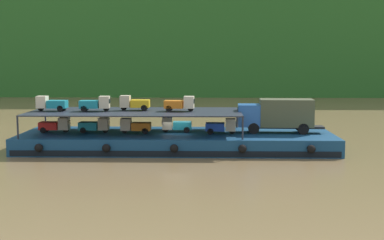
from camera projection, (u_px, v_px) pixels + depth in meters
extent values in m
plane|color=brown|center=(177.00, 149.00, 47.95)|extent=(400.00, 400.00, 0.00)
cube|color=#286023|center=(194.00, 12.00, 119.96)|extent=(143.05, 24.49, 37.61)
cube|color=navy|center=(177.00, 141.00, 47.86)|extent=(28.43, 8.67, 1.50)
cube|color=black|center=(174.00, 154.00, 43.59)|extent=(27.86, 0.06, 0.50)
sphere|color=black|center=(39.00, 148.00, 43.62)|extent=(0.71, 0.71, 0.71)
sphere|color=black|center=(106.00, 148.00, 43.48)|extent=(0.71, 0.71, 0.71)
sphere|color=black|center=(174.00, 148.00, 43.34)|extent=(0.71, 0.71, 0.71)
sphere|color=black|center=(242.00, 149.00, 43.20)|extent=(0.71, 0.71, 0.71)
sphere|color=black|center=(311.00, 149.00, 43.06)|extent=(0.71, 0.71, 0.71)
cube|color=#285BA3|center=(249.00, 115.00, 47.94)|extent=(2.10, 2.28, 2.00)
cube|color=#192833|center=(238.00, 111.00, 47.97)|extent=(0.15, 1.84, 0.60)
cube|color=#474C33|center=(286.00, 113.00, 47.67)|extent=(4.90, 2.52, 2.50)
cube|color=black|center=(286.00, 127.00, 47.82)|extent=(6.86, 1.69, 0.20)
cylinder|color=black|center=(253.00, 126.00, 49.04)|extent=(1.01, 0.33, 1.00)
cylinder|color=black|center=(254.00, 129.00, 47.04)|extent=(1.01, 0.33, 1.00)
cylinder|color=black|center=(300.00, 126.00, 48.73)|extent=(1.01, 0.33, 1.00)
cylinder|color=black|center=(303.00, 129.00, 46.72)|extent=(1.01, 0.33, 1.00)
cylinder|color=#232833|center=(237.00, 118.00, 51.35)|extent=(0.16, 0.16, 2.00)
cylinder|color=#232833|center=(243.00, 128.00, 43.69)|extent=(0.16, 0.16, 2.00)
cylinder|color=#232833|center=(45.00, 117.00, 51.81)|extent=(0.16, 0.16, 2.00)
cylinder|color=#232833|center=(18.00, 127.00, 44.15)|extent=(0.16, 0.16, 2.00)
cube|color=#232833|center=(135.00, 112.00, 47.64)|extent=(19.23, 7.87, 0.10)
cube|color=red|center=(49.00, 126.00, 48.01)|extent=(1.70, 1.20, 0.70)
cube|color=beige|center=(64.00, 124.00, 47.95)|extent=(0.90, 1.00, 1.10)
cube|color=#19232D|center=(69.00, 122.00, 47.93)|extent=(0.04, 0.85, 0.38)
cylinder|color=black|center=(66.00, 129.00, 48.01)|extent=(0.56, 0.14, 0.56)
cylinder|color=black|center=(43.00, 130.00, 47.53)|extent=(0.56, 0.14, 0.56)
cylinder|color=black|center=(47.00, 129.00, 48.59)|extent=(0.56, 0.14, 0.56)
cube|color=teal|center=(89.00, 126.00, 47.93)|extent=(1.73, 1.24, 0.70)
cube|color=#C6B793|center=(104.00, 124.00, 47.83)|extent=(0.93, 1.02, 1.10)
cube|color=#19232D|center=(109.00, 123.00, 47.80)|extent=(0.06, 0.85, 0.38)
cylinder|color=black|center=(105.00, 130.00, 47.89)|extent=(0.56, 0.15, 0.56)
cylinder|color=black|center=(83.00, 130.00, 47.46)|extent=(0.56, 0.15, 0.56)
cylinder|color=black|center=(86.00, 129.00, 48.51)|extent=(0.56, 0.15, 0.56)
cube|color=orange|center=(141.00, 126.00, 47.49)|extent=(1.72, 1.22, 0.70)
cube|color=beige|center=(126.00, 124.00, 47.52)|extent=(0.91, 1.01, 1.10)
cube|color=#19232D|center=(121.00, 123.00, 47.53)|extent=(0.05, 0.85, 0.38)
cylinder|color=black|center=(125.00, 130.00, 47.59)|extent=(0.56, 0.15, 0.56)
cylinder|color=black|center=(146.00, 129.00, 48.05)|extent=(0.56, 0.15, 0.56)
cylinder|color=black|center=(145.00, 131.00, 46.99)|extent=(0.56, 0.15, 0.56)
cube|color=teal|center=(182.00, 125.00, 48.21)|extent=(1.74, 1.26, 0.70)
cube|color=#C6B793|center=(167.00, 123.00, 48.18)|extent=(0.93, 1.03, 1.10)
cube|color=#19232D|center=(162.00, 122.00, 48.16)|extent=(0.07, 0.85, 0.38)
cylinder|color=black|center=(166.00, 129.00, 48.24)|extent=(0.56, 0.16, 0.56)
cylinder|color=black|center=(187.00, 128.00, 48.78)|extent=(0.56, 0.16, 0.56)
cylinder|color=black|center=(187.00, 130.00, 47.73)|extent=(0.56, 0.16, 0.56)
cube|color=#1E47B7|center=(215.00, 127.00, 47.27)|extent=(1.76, 1.28, 0.70)
cube|color=#C6B793|center=(231.00, 125.00, 47.14)|extent=(0.95, 1.04, 1.10)
cube|color=#19232D|center=(236.00, 124.00, 47.09)|extent=(0.08, 0.85, 0.38)
cylinder|color=black|center=(232.00, 131.00, 47.20)|extent=(0.57, 0.17, 0.56)
cylinder|color=black|center=(210.00, 131.00, 46.81)|extent=(0.57, 0.17, 0.56)
cylinder|color=black|center=(211.00, 130.00, 47.86)|extent=(0.57, 0.17, 0.56)
cube|color=teal|center=(57.00, 104.00, 47.67)|extent=(1.72, 1.23, 0.70)
cube|color=beige|center=(42.00, 102.00, 47.71)|extent=(0.92, 1.02, 1.10)
cube|color=#19232D|center=(37.00, 101.00, 47.72)|extent=(0.06, 0.85, 0.38)
cylinder|color=black|center=(41.00, 108.00, 47.78)|extent=(0.56, 0.15, 0.56)
cylinder|color=black|center=(63.00, 107.00, 48.22)|extent=(0.56, 0.15, 0.56)
cylinder|color=black|center=(60.00, 109.00, 47.17)|extent=(0.56, 0.15, 0.56)
cube|color=teal|center=(89.00, 104.00, 47.53)|extent=(1.76, 1.29, 0.70)
cube|color=beige|center=(104.00, 102.00, 47.54)|extent=(0.95, 1.05, 1.10)
cube|color=#19232D|center=(110.00, 101.00, 47.54)|extent=(0.08, 0.85, 0.38)
cylinder|color=black|center=(106.00, 108.00, 47.61)|extent=(0.57, 0.17, 0.56)
cylinder|color=black|center=(84.00, 109.00, 47.03)|extent=(0.57, 0.17, 0.56)
cylinder|color=black|center=(86.00, 108.00, 48.09)|extent=(0.57, 0.17, 0.56)
cube|color=gold|center=(140.00, 104.00, 48.32)|extent=(1.70, 1.21, 0.70)
cube|color=#C6B793|center=(125.00, 101.00, 48.33)|extent=(0.90, 1.00, 1.10)
cube|color=#19232D|center=(120.00, 100.00, 48.33)|extent=(0.04, 0.85, 0.38)
cylinder|color=black|center=(124.00, 107.00, 48.40)|extent=(0.56, 0.14, 0.56)
cylinder|color=black|center=(145.00, 107.00, 48.88)|extent=(0.56, 0.14, 0.56)
cylinder|color=black|center=(144.00, 108.00, 47.82)|extent=(0.56, 0.14, 0.56)
cube|color=orange|center=(174.00, 104.00, 47.53)|extent=(1.77, 1.30, 0.70)
cube|color=beige|center=(189.00, 102.00, 47.39)|extent=(0.96, 1.05, 1.10)
cube|color=#19232D|center=(194.00, 101.00, 47.34)|extent=(0.09, 0.85, 0.38)
cylinder|color=black|center=(191.00, 108.00, 47.44)|extent=(0.57, 0.17, 0.56)
cylinder|color=black|center=(169.00, 109.00, 47.08)|extent=(0.57, 0.17, 0.56)
cylinder|color=black|center=(170.00, 108.00, 48.13)|extent=(0.57, 0.17, 0.56)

